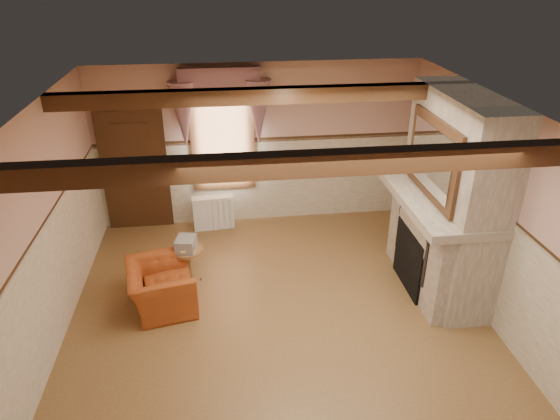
{
  "coord_description": "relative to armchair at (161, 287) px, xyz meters",
  "views": [
    {
      "loc": [
        -0.63,
        -5.13,
        4.28
      ],
      "look_at": [
        0.11,
        0.8,
        1.25
      ],
      "focal_mm": 32.0,
      "sensor_mm": 36.0,
      "label": 1
    }
  ],
  "objects": [
    {
      "name": "floor",
      "position": [
        1.54,
        -0.55,
        -0.31
      ],
      "size": [
        5.5,
        6.0,
        0.01
      ],
      "primitive_type": "cube",
      "color": "brown",
      "rests_on": "ground"
    },
    {
      "name": "ceiling",
      "position": [
        1.54,
        -0.55,
        2.49
      ],
      "size": [
        5.5,
        6.0,
        0.01
      ],
      "primitive_type": "cube",
      "color": "silver",
      "rests_on": "wall_back"
    },
    {
      "name": "wall_back",
      "position": [
        1.54,
        2.45,
        1.09
      ],
      "size": [
        5.5,
        0.02,
        2.8
      ],
      "primitive_type": "cube",
      "color": "tan",
      "rests_on": "floor"
    },
    {
      "name": "wall_left",
      "position": [
        -1.21,
        -0.55,
        1.09
      ],
      "size": [
        0.02,
        6.0,
        2.8
      ],
      "primitive_type": "cube",
      "color": "tan",
      "rests_on": "floor"
    },
    {
      "name": "wall_right",
      "position": [
        4.29,
        -0.55,
        1.09
      ],
      "size": [
        0.02,
        6.0,
        2.8
      ],
      "primitive_type": "cube",
      "color": "tan",
      "rests_on": "floor"
    },
    {
      "name": "wainscot",
      "position": [
        1.54,
        -0.55,
        0.44
      ],
      "size": [
        5.5,
        6.0,
        1.5
      ],
      "primitive_type": null,
      "color": "beige",
      "rests_on": "floor"
    },
    {
      "name": "chair_rail",
      "position": [
        1.54,
        -0.55,
        1.19
      ],
      "size": [
        5.5,
        6.0,
        0.08
      ],
      "primitive_type": null,
      "color": "black",
      "rests_on": "wainscot"
    },
    {
      "name": "firebox",
      "position": [
        3.54,
        0.05,
        0.14
      ],
      "size": [
        0.2,
        0.95,
        0.9
      ],
      "primitive_type": "cube",
      "color": "black",
      "rests_on": "floor"
    },
    {
      "name": "armchair",
      "position": [
        0.0,
        0.0,
        0.0
      ],
      "size": [
        1.02,
        1.11,
        0.63
      ],
      "primitive_type": "imported",
      "rotation": [
        0.0,
        0.0,
        1.76
      ],
      "color": "#994219",
      "rests_on": "floor"
    },
    {
      "name": "side_table",
      "position": [
        0.34,
        0.56,
        -0.04
      ],
      "size": [
        0.47,
        0.47,
        0.55
      ],
      "primitive_type": "cylinder",
      "rotation": [
        0.0,
        0.0,
        0.01
      ],
      "color": "brown",
      "rests_on": "floor"
    },
    {
      "name": "book_stack",
      "position": [
        0.34,
        0.52,
        0.34
      ],
      "size": [
        0.31,
        0.36,
        0.2
      ],
      "primitive_type": "cube",
      "rotation": [
        0.0,
        0.0,
        -0.17
      ],
      "color": "#B7AD8C",
      "rests_on": "side_table"
    },
    {
      "name": "radiator",
      "position": [
        0.71,
        2.15,
        -0.01
      ],
      "size": [
        0.71,
        0.23,
        0.6
      ],
      "primitive_type": "cube",
      "rotation": [
        0.0,
        0.0,
        0.08
      ],
      "color": "white",
      "rests_on": "floor"
    },
    {
      "name": "bowl",
      "position": [
        3.78,
        0.3,
        1.15
      ],
      "size": [
        0.35,
        0.35,
        0.09
      ],
      "primitive_type": "imported",
      "color": "brown",
      "rests_on": "mantel"
    },
    {
      "name": "mantel_clock",
      "position": [
        3.78,
        0.84,
        1.21
      ],
      "size": [
        0.14,
        0.24,
        0.2
      ],
      "primitive_type": "cube",
      "color": "black",
      "rests_on": "mantel"
    },
    {
      "name": "oil_lamp",
      "position": [
        3.78,
        0.44,
        1.25
      ],
      "size": [
        0.11,
        0.11,
        0.28
      ],
      "primitive_type": "cylinder",
      "color": "#D1873B",
      "rests_on": "mantel"
    },
    {
      "name": "candle_red",
      "position": [
        3.78,
        -0.38,
        1.19
      ],
      "size": [
        0.06,
        0.06,
        0.16
      ],
      "primitive_type": "cylinder",
      "color": "#AF1A15",
      "rests_on": "mantel"
    },
    {
      "name": "jar_yellow",
      "position": [
        3.78,
        -0.48,
        1.17
      ],
      "size": [
        0.06,
        0.06,
        0.12
      ],
      "primitive_type": "cylinder",
      "color": "gold",
      "rests_on": "mantel"
    },
    {
      "name": "fireplace",
      "position": [
        3.96,
        0.05,
        1.09
      ],
      "size": [
        0.85,
        2.0,
        2.8
      ],
      "primitive_type": "cube",
      "color": "gray",
      "rests_on": "floor"
    },
    {
      "name": "mantel",
      "position": [
        3.78,
        0.05,
        1.05
      ],
      "size": [
        1.05,
        2.05,
        0.12
      ],
      "primitive_type": "cube",
      "color": "gray",
      "rests_on": "fireplace"
    },
    {
      "name": "overmantel_mirror",
      "position": [
        3.6,
        0.05,
        1.66
      ],
      "size": [
        0.06,
        1.44,
        1.04
      ],
      "primitive_type": "cube",
      "color": "silver",
      "rests_on": "fireplace"
    },
    {
      "name": "door",
      "position": [
        -0.56,
        2.39,
        0.74
      ],
      "size": [
        1.1,
        0.1,
        2.1
      ],
      "primitive_type": "cube",
      "color": "black",
      "rests_on": "floor"
    },
    {
      "name": "window",
      "position": [
        0.94,
        2.42,
        1.34
      ],
      "size": [
        1.06,
        0.08,
        2.02
      ],
      "primitive_type": "cube",
      "color": "white",
      "rests_on": "wall_back"
    },
    {
      "name": "window_drapes",
      "position": [
        0.94,
        2.33,
        1.94
      ],
      "size": [
        1.3,
        0.14,
        1.4
      ],
      "primitive_type": "cube",
      "color": "gray",
      "rests_on": "wall_back"
    },
    {
      "name": "ceiling_beam_front",
      "position": [
        1.54,
        -1.75,
        2.39
      ],
      "size": [
        5.5,
        0.18,
        0.2
      ],
      "primitive_type": "cube",
      "color": "black",
      "rests_on": "ceiling"
    },
    {
      "name": "ceiling_beam_back",
      "position": [
        1.54,
        0.65,
        2.39
      ],
      "size": [
        5.5,
        0.18,
        0.2
      ],
      "primitive_type": "cube",
      "color": "black",
      "rests_on": "ceiling"
    }
  ]
}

